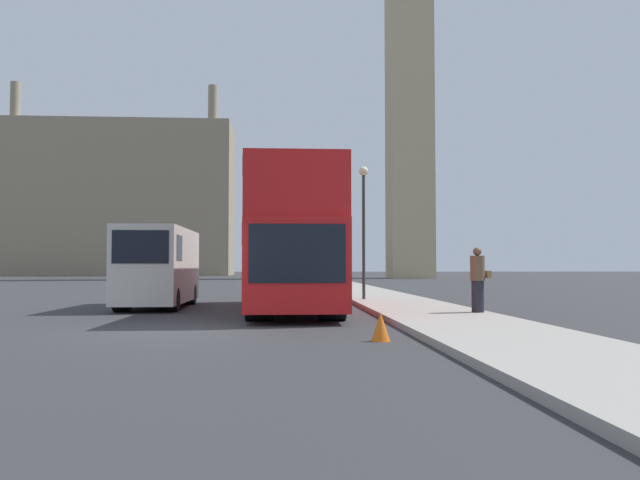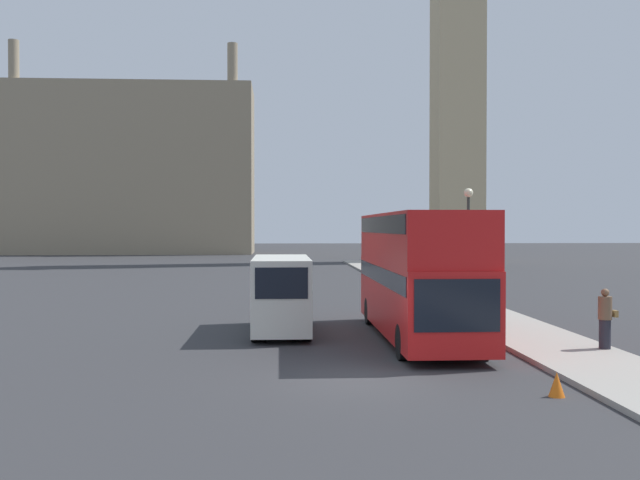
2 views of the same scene
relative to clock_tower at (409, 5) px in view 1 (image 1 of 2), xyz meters
name	(u,v)px [view 1 (image 1 of 2)]	position (x,y,z in m)	size (l,w,h in m)	color
ground_plane	(175,331)	(-17.72, -60.26, -33.35)	(300.00, 300.00, 0.00)	#333335
sidewalk_strip	(469,326)	(-11.14, -60.26, -33.27)	(3.16, 120.00, 0.15)	#9E998E
clock_tower	(409,5)	(0.00, 0.00, 0.00)	(5.51, 5.68, 65.01)	tan
building_block_distant	(122,200)	(-40.80, 26.08, -21.38)	(34.67, 11.80, 29.13)	gray
red_double_decker_bus	(293,237)	(-15.02, -54.16, -30.98)	(2.64, 10.69, 4.23)	red
white_van	(158,266)	(-19.60, -52.58, -31.91)	(2.01, 5.66, 2.70)	silver
pedestrian	(478,280)	(-9.96, -57.20, -32.30)	(0.56, 0.40, 1.80)	#23232D
street_lamp	(364,210)	(-12.21, -50.14, -29.76)	(0.36, 0.36, 5.17)	#2D332D
traffic_cone	(381,327)	(-13.50, -62.41, -33.07)	(0.36, 0.36, 0.55)	orange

